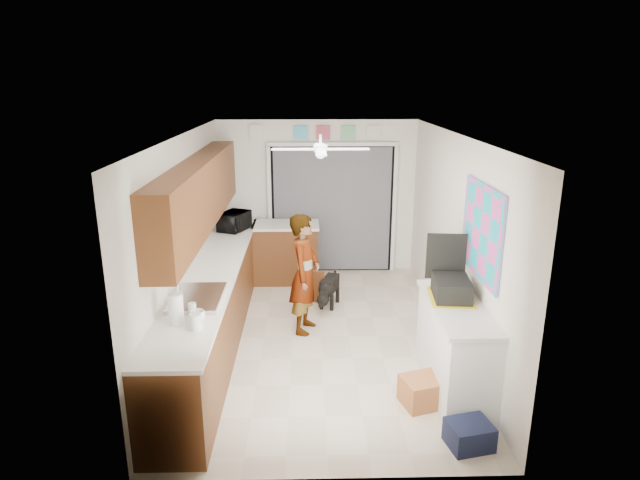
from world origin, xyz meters
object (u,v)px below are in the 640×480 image
object	(u,v)px
cup	(198,316)
navy_crate	(469,435)
man	(305,274)
suitcase	(451,288)
cardboard_box	(425,391)
microwave	(234,221)
dog	(330,290)
paper_towel_roll	(176,309)

from	to	relation	value
cup	navy_crate	size ratio (longest dim) A/B	0.38
cup	man	world-z (taller)	man
cup	suitcase	world-z (taller)	suitcase
cardboard_box	man	distance (m)	2.15
cup	cardboard_box	size ratio (longest dim) A/B	0.31
suitcase	cardboard_box	distance (m)	1.07
microwave	cup	bearing A→B (deg)	-156.16
suitcase	cardboard_box	xyz separation A→B (m)	(-0.32, -0.47, -0.90)
microwave	cup	size ratio (longest dim) A/B	3.52
suitcase	dog	size ratio (longest dim) A/B	0.79
cup	dog	bearing A→B (deg)	61.80
paper_towel_roll	dog	bearing A→B (deg)	58.89
cup	cardboard_box	xyz separation A→B (m)	(2.18, 0.05, -0.85)
cup	paper_towel_roll	xyz separation A→B (m)	(-0.18, -0.03, 0.09)
navy_crate	dog	xyz separation A→B (m)	(-1.10, 3.09, 0.12)
paper_towel_roll	navy_crate	bearing A→B (deg)	-12.38
suitcase	cardboard_box	size ratio (longest dim) A/B	1.05
navy_crate	man	bearing A→B (deg)	121.88
navy_crate	paper_towel_roll	bearing A→B (deg)	167.62
cup	microwave	bearing A→B (deg)	91.24
suitcase	cardboard_box	bearing A→B (deg)	-118.76
microwave	cardboard_box	distance (m)	3.96
man	dog	world-z (taller)	man
paper_towel_roll	cardboard_box	distance (m)	2.55
microwave	man	world-z (taller)	man
microwave	navy_crate	size ratio (longest dim) A/B	1.33
cup	dog	world-z (taller)	cup
cup	navy_crate	xyz separation A→B (m)	(2.43, -0.60, -0.88)
microwave	cardboard_box	xyz separation A→B (m)	(2.25, -3.13, -0.93)
paper_towel_roll	navy_crate	distance (m)	2.85
navy_crate	microwave	bearing A→B (deg)	123.52
paper_towel_roll	cardboard_box	xyz separation A→B (m)	(2.37, 0.08, -0.94)
navy_crate	dog	size ratio (longest dim) A/B	0.61
man	microwave	bearing A→B (deg)	50.48
paper_towel_roll	man	world-z (taller)	man
navy_crate	cup	bearing A→B (deg)	166.07
paper_towel_roll	dog	distance (m)	3.06
suitcase	man	size ratio (longest dim) A/B	0.31
cardboard_box	cup	bearing A→B (deg)	-178.75
man	cardboard_box	bearing A→B (deg)	-130.00
cup	dog	size ratio (longest dim) A/B	0.23
cup	paper_towel_roll	bearing A→B (deg)	-171.12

